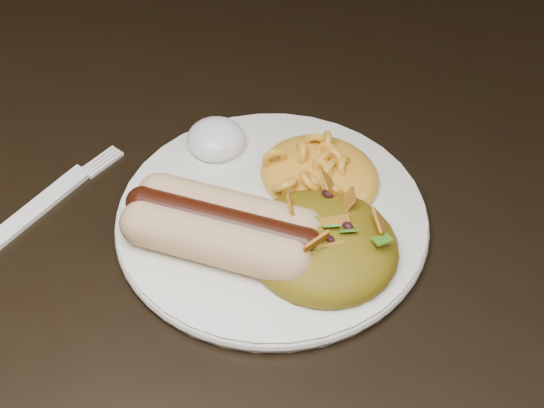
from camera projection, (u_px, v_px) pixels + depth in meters
The scene contains 7 objects.
table at pixel (436, 306), 0.67m from camera, with size 1.60×0.90×0.75m.
plate at pixel (272, 219), 0.61m from camera, with size 0.22×0.22×0.01m, color white.
hotdog at pixel (222, 226), 0.57m from camera, with size 0.12×0.10×0.03m.
mac_and_cheese at pixel (320, 162), 0.61m from camera, with size 0.09×0.08×0.04m, color orange.
sour_cream at pixel (215, 134), 0.64m from camera, with size 0.05×0.05×0.03m, color white.
taco_salad at pixel (323, 235), 0.56m from camera, with size 0.11×0.10×0.05m.
fork at pixel (37, 208), 0.62m from camera, with size 0.02×0.13×0.00m, color white.
Camera 1 is at (0.15, -0.40, 1.20)m, focal length 55.00 mm.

